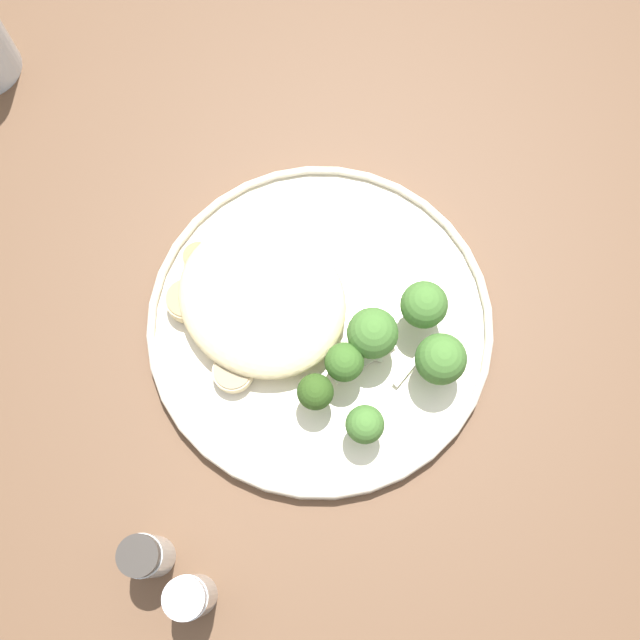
{
  "coord_description": "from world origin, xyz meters",
  "views": [
    {
      "loc": [
        -0.1,
        0.19,
        1.39
      ],
      "look_at": [
        0.02,
        0.04,
        0.76
      ],
      "focal_mm": 45.03,
      "sensor_mm": 36.0,
      "label": 1
    }
  ],
  "objects_px": {
    "dinner_plate": "(320,324)",
    "broccoli_floret_tall_stalk": "(315,393)",
    "broccoli_floret_center_pile": "(424,305)",
    "salt_shaker": "(191,597)",
    "seared_scallop_tiny_bay": "(248,251)",
    "broccoli_floret_rear_charred": "(372,334)",
    "broccoli_floret_beside_noodles": "(344,363)",
    "seared_scallop_on_noodles": "(198,258)",
    "seared_scallop_center_golden": "(226,295)",
    "pepper_shaker": "(147,557)",
    "seared_scallop_right_edge": "(264,274)",
    "seared_scallop_rear_pale": "(233,372)",
    "broccoli_floret_near_rim": "(441,360)",
    "broccoli_floret_split_head": "(365,425)",
    "seared_scallop_front_small": "(187,301)"
  },
  "relations": [
    {
      "from": "dinner_plate",
      "to": "broccoli_floret_tall_stalk",
      "type": "bearing_deg",
      "value": 126.99
    },
    {
      "from": "seared_scallop_front_small",
      "to": "salt_shaker",
      "type": "xyz_separation_m",
      "value": [
        -0.16,
        0.17,
        0.01
      ]
    },
    {
      "from": "broccoli_floret_near_rim",
      "to": "broccoli_floret_center_pile",
      "type": "xyz_separation_m",
      "value": [
        0.04,
        -0.03,
        0.0
      ]
    },
    {
      "from": "broccoli_floret_beside_noodles",
      "to": "broccoli_floret_near_rim",
      "type": "bearing_deg",
      "value": -138.52
    },
    {
      "from": "broccoli_floret_center_pile",
      "to": "seared_scallop_tiny_bay",
      "type": "bearing_deg",
      "value": 18.55
    },
    {
      "from": "broccoli_floret_tall_stalk",
      "to": "broccoli_floret_center_pile",
      "type": "bearing_deg",
      "value": -101.23
    },
    {
      "from": "broccoli_floret_center_pile",
      "to": "salt_shaker",
      "type": "relative_size",
      "value": 0.86
    },
    {
      "from": "seared_scallop_center_golden",
      "to": "broccoli_floret_center_pile",
      "type": "bearing_deg",
      "value": -146.07
    },
    {
      "from": "dinner_plate",
      "to": "seared_scallop_rear_pale",
      "type": "xyz_separation_m",
      "value": [
        0.03,
        0.08,
        0.01
      ]
    },
    {
      "from": "seared_scallop_tiny_bay",
      "to": "pepper_shaker",
      "type": "height_order",
      "value": "pepper_shaker"
    },
    {
      "from": "seared_scallop_center_golden",
      "to": "pepper_shaker",
      "type": "xyz_separation_m",
      "value": [
        -0.1,
        0.19,
        0.01
      ]
    },
    {
      "from": "seared_scallop_center_golden",
      "to": "salt_shaker",
      "type": "distance_m",
      "value": 0.24
    },
    {
      "from": "broccoli_floret_tall_stalk",
      "to": "pepper_shaker",
      "type": "xyz_separation_m",
      "value": [
        0.02,
        0.17,
        -0.0
      ]
    },
    {
      "from": "seared_scallop_right_edge",
      "to": "seared_scallop_tiny_bay",
      "type": "height_order",
      "value": "same"
    },
    {
      "from": "broccoli_floret_near_rim",
      "to": "pepper_shaker",
      "type": "bearing_deg",
      "value": 73.74
    },
    {
      "from": "broccoli_floret_tall_stalk",
      "to": "broccoli_floret_rear_charred",
      "type": "distance_m",
      "value": 0.06
    },
    {
      "from": "seared_scallop_center_golden",
      "to": "broccoli_floret_center_pile",
      "type": "distance_m",
      "value": 0.16
    },
    {
      "from": "broccoli_floret_tall_stalk",
      "to": "salt_shaker",
      "type": "relative_size",
      "value": 0.68
    },
    {
      "from": "broccoli_floret_split_head",
      "to": "seared_scallop_right_edge",
      "type": "bearing_deg",
      "value": -17.69
    },
    {
      "from": "dinner_plate",
      "to": "broccoli_floret_beside_noodles",
      "type": "distance_m",
      "value": 0.06
    },
    {
      "from": "dinner_plate",
      "to": "broccoli_floret_tall_stalk",
      "type": "height_order",
      "value": "broccoli_floret_tall_stalk"
    },
    {
      "from": "broccoli_floret_near_rim",
      "to": "salt_shaker",
      "type": "bearing_deg",
      "value": 83.15
    },
    {
      "from": "seared_scallop_right_edge",
      "to": "seared_scallop_rear_pale",
      "type": "xyz_separation_m",
      "value": [
        -0.04,
        0.08,
        -0.0
      ]
    },
    {
      "from": "seared_scallop_rear_pale",
      "to": "dinner_plate",
      "type": "bearing_deg",
      "value": -107.64
    },
    {
      "from": "broccoli_floret_near_rim",
      "to": "broccoli_floret_rear_charred",
      "type": "bearing_deg",
      "value": 18.7
    },
    {
      "from": "seared_scallop_front_small",
      "to": "seared_scallop_on_noodles",
      "type": "relative_size",
      "value": 1.33
    },
    {
      "from": "seared_scallop_front_small",
      "to": "salt_shaker",
      "type": "distance_m",
      "value": 0.23
    },
    {
      "from": "seared_scallop_rear_pale",
      "to": "broccoli_floret_near_rim",
      "type": "bearing_deg",
      "value": -138.4
    },
    {
      "from": "broccoli_floret_near_rim",
      "to": "pepper_shaker",
      "type": "relative_size",
      "value": 0.87
    },
    {
      "from": "seared_scallop_center_golden",
      "to": "seared_scallop_on_noodles",
      "type": "bearing_deg",
      "value": -13.17
    },
    {
      "from": "seared_scallop_tiny_bay",
      "to": "broccoli_floret_center_pile",
      "type": "bearing_deg",
      "value": -161.45
    },
    {
      "from": "broccoli_floret_near_rim",
      "to": "broccoli_floret_split_head",
      "type": "relative_size",
      "value": 1.24
    },
    {
      "from": "seared_scallop_rear_pale",
      "to": "seared_scallop_on_noodles",
      "type": "bearing_deg",
      "value": -31.66
    },
    {
      "from": "broccoli_floret_near_rim",
      "to": "broccoli_floret_beside_noodles",
      "type": "relative_size",
      "value": 1.16
    },
    {
      "from": "seared_scallop_rear_pale",
      "to": "broccoli_floret_rear_charred",
      "type": "distance_m",
      "value": 0.12
    },
    {
      "from": "broccoli_floret_beside_noodles",
      "to": "seared_scallop_center_golden",
      "type": "bearing_deg",
      "value": 7.03
    },
    {
      "from": "seared_scallop_on_noodles",
      "to": "broccoli_floret_beside_noodles",
      "type": "bearing_deg",
      "value": -178.25
    },
    {
      "from": "seared_scallop_tiny_bay",
      "to": "seared_scallop_on_noodles",
      "type": "xyz_separation_m",
      "value": [
        0.03,
        0.03,
        -0.0
      ]
    },
    {
      "from": "broccoli_floret_rear_charred",
      "to": "broccoli_floret_beside_noodles",
      "type": "xyz_separation_m",
      "value": [
        0.0,
        0.03,
        -0.0
      ]
    },
    {
      "from": "seared_scallop_center_golden",
      "to": "salt_shaker",
      "type": "height_order",
      "value": "salt_shaker"
    },
    {
      "from": "seared_scallop_tiny_bay",
      "to": "broccoli_floret_rear_charred",
      "type": "xyz_separation_m",
      "value": [
        -0.13,
        -0.0,
        0.03
      ]
    },
    {
      "from": "broccoli_floret_tall_stalk",
      "to": "broccoli_floret_beside_noodles",
      "type": "height_order",
      "value": "broccoli_floret_beside_noodles"
    },
    {
      "from": "seared_scallop_center_golden",
      "to": "broccoli_floret_beside_noodles",
      "type": "xyz_separation_m",
      "value": [
        -0.12,
        -0.01,
        0.02
      ]
    },
    {
      "from": "dinner_plate",
      "to": "seared_scallop_tiny_bay",
      "type": "xyz_separation_m",
      "value": [
        0.09,
        -0.01,
        0.01
      ]
    },
    {
      "from": "seared_scallop_right_edge",
      "to": "broccoli_floret_split_head",
      "type": "xyz_separation_m",
      "value": [
        -0.15,
        0.05,
        0.02
      ]
    },
    {
      "from": "broccoli_floret_split_head",
      "to": "seared_scallop_tiny_bay",
      "type": "bearing_deg",
      "value": -17.46
    },
    {
      "from": "broccoli_floret_tall_stalk",
      "to": "broccoli_floret_rear_charred",
      "type": "xyz_separation_m",
      "value": [
        -0.01,
        -0.06,
        0.01
      ]
    },
    {
      "from": "seared_scallop_tiny_bay",
      "to": "seared_scallop_front_small",
      "type": "bearing_deg",
      "value": 82.85
    },
    {
      "from": "seared_scallop_center_golden",
      "to": "broccoli_floret_split_head",
      "type": "xyz_separation_m",
      "value": [
        -0.16,
        0.01,
        0.02
      ]
    },
    {
      "from": "seared_scallop_rear_pale",
      "to": "seared_scallop_tiny_bay",
      "type": "bearing_deg",
      "value": -54.65
    }
  ]
}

